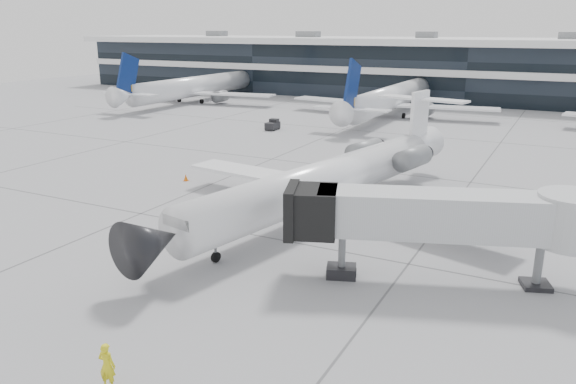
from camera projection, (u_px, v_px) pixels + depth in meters
The scene contains 9 objects.
ground at pixel (259, 236), 36.76m from camera, with size 220.00×220.00×0.00m, color #9A999C.
terminal at pixel (477, 73), 105.33m from camera, with size 170.00×22.00×10.00m, color black.
bg_jet_left at pixel (197, 102), 103.43m from camera, with size 32.00×40.00×9.60m, color white, non-canonical shape.
bg_jet_center at pixel (391, 115), 87.21m from camera, with size 32.00×40.00×9.60m, color white, non-canonical shape.
regional_jet at pixel (331, 178), 40.54m from camera, with size 26.83×33.43×7.77m.
jet_bridge at pixel (456, 216), 29.00m from camera, with size 15.60×7.92×5.14m.
ramp_worker at pixel (107, 366), 21.01m from camera, with size 0.69×0.45×1.89m, color yellow.
traffic_cone at pixel (186, 178), 49.90m from camera, with size 0.52×0.52×0.60m.
far_tug at pixel (273, 125), 74.82m from camera, with size 1.39×2.26×1.41m.
Camera 1 is at (17.47, -29.77, 13.12)m, focal length 35.00 mm.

